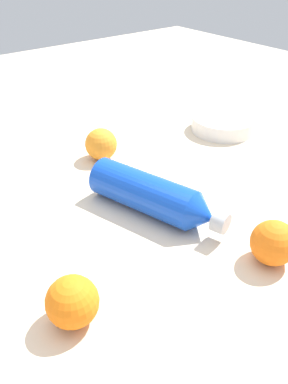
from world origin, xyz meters
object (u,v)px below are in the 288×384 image
orange_0 (273,243)px  orange_1 (101,144)px  water_bottle (154,196)px  orange_2 (72,302)px  ceramic_bowl (223,124)px

orange_0 → orange_1: bearing=92.7°
water_bottle → orange_1: 0.24m
water_bottle → orange_1: size_ratio=3.81×
orange_1 → water_bottle: bearing=-99.7°
orange_2 → ceramic_bowl: bearing=25.5°
orange_0 → orange_2: size_ratio=1.01×
water_bottle → orange_0: 0.22m
water_bottle → ceramic_bowl: size_ratio=1.69×
orange_2 → orange_1: bearing=52.1°
orange_0 → ceramic_bowl: orange_0 is taller
water_bottle → orange_2: (-0.23, -0.12, -0.00)m
water_bottle → orange_0: same height
water_bottle → orange_0: bearing=0.5°
orange_0 → orange_1: same height
orange_0 → orange_2: 0.31m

